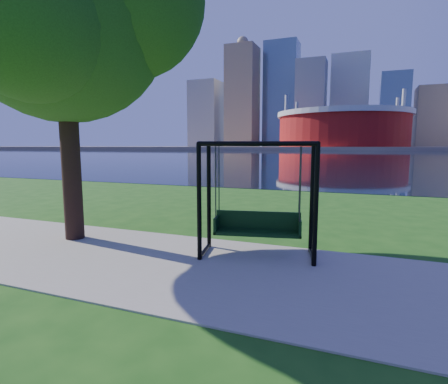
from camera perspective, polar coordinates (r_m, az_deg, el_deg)
The scene contains 8 objects.
ground at distance 7.24m, azimuth 1.01°, elevation -11.52°, with size 900.00×900.00×0.00m, color #1E5114.
path at distance 6.79m, azimuth -0.50°, elevation -12.68°, with size 120.00×4.00×0.03m, color #9E937F.
river at distance 108.47m, azimuth 20.26°, elevation 5.79°, with size 900.00×180.00×0.02m, color black.
far_bank at distance 312.43m, azimuth 21.13°, elevation 6.74°, with size 900.00×228.00×2.00m, color #937F60.
stadium at distance 242.02m, azimuth 18.74°, elevation 9.91°, with size 83.00×83.00×32.00m.
skyline at distance 327.60m, azimuth 20.68°, elevation 12.90°, with size 392.00×66.00×96.50m.
swing at distance 7.41m, azimuth 5.53°, elevation -1.63°, with size 2.56×1.50×2.45m.
park_tree at distance 10.09m, azimuth -24.88°, elevation 25.43°, with size 6.46×5.84×8.03m.
Camera 1 is at (2.38, -6.41, 2.36)m, focal length 28.00 mm.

